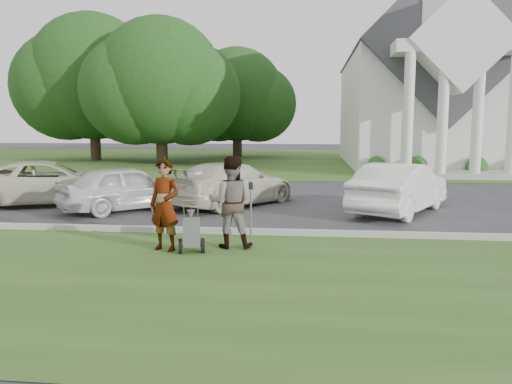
% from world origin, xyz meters
% --- Properties ---
extents(ground, '(120.00, 120.00, 0.00)m').
position_xyz_m(ground, '(0.00, 0.00, 0.00)').
color(ground, '#333335').
rests_on(ground, ground).
extents(grass_strip, '(80.00, 7.00, 0.01)m').
position_xyz_m(grass_strip, '(0.00, -3.00, 0.01)').
color(grass_strip, '#2F4E1B').
rests_on(grass_strip, ground).
extents(church_lawn, '(80.00, 30.00, 0.01)m').
position_xyz_m(church_lawn, '(0.00, 27.00, 0.01)').
color(church_lawn, '#2F4E1B').
rests_on(church_lawn, ground).
extents(curb, '(80.00, 0.18, 0.15)m').
position_xyz_m(curb, '(0.00, 0.55, 0.07)').
color(curb, '#9E9E93').
rests_on(curb, ground).
extents(church, '(9.19, 19.00, 24.10)m').
position_xyz_m(church, '(9.00, 23.11, 5.94)').
color(church, white).
rests_on(church, ground).
extents(tree_left, '(10.63, 8.40, 9.71)m').
position_xyz_m(tree_left, '(-8.01, 21.99, 5.11)').
color(tree_left, '#332316').
rests_on(tree_left, ground).
extents(tree_far, '(11.64, 9.20, 10.73)m').
position_xyz_m(tree_far, '(-14.01, 24.99, 5.69)').
color(tree_far, '#332316').
rests_on(tree_far, ground).
extents(tree_back, '(9.61, 7.60, 8.89)m').
position_xyz_m(tree_back, '(-4.01, 29.99, 4.73)').
color(tree_back, '#332316').
rests_on(tree_back, ground).
extents(striping_cart, '(0.67, 1.10, 0.96)m').
position_xyz_m(striping_cart, '(-0.43, -1.27, 0.41)').
color(striping_cart, black).
rests_on(striping_cart, ground).
extents(person_left, '(0.79, 0.65, 1.88)m').
position_xyz_m(person_left, '(-1.01, -1.14, 0.94)').
color(person_left, '#999999').
rests_on(person_left, ground).
extents(person_right, '(0.98, 0.79, 1.93)m').
position_xyz_m(person_right, '(0.29, -0.74, 0.96)').
color(person_right, '#999999').
rests_on(person_right, ground).
extents(parking_meter_near, '(0.10, 0.09, 1.32)m').
position_xyz_m(parking_meter_near, '(0.61, 0.17, 0.83)').
color(parking_meter_near, gray).
rests_on(parking_meter_near, ground).
extents(car_a, '(5.62, 4.21, 1.42)m').
position_xyz_m(car_a, '(-6.56, 4.54, 0.71)').
color(car_a, beige).
rests_on(car_a, ground).
extents(car_b, '(4.08, 3.99, 1.39)m').
position_xyz_m(car_b, '(-3.56, 3.57, 0.69)').
color(car_b, silver).
rests_on(car_b, ground).
extents(car_c, '(4.31, 5.10, 1.40)m').
position_xyz_m(car_c, '(-0.56, 4.91, 0.70)').
color(car_c, beige).
rests_on(car_c, ground).
extents(car_d, '(3.53, 4.68, 1.48)m').
position_xyz_m(car_d, '(4.60, 4.04, 0.74)').
color(car_d, white).
rests_on(car_d, ground).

